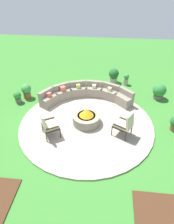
% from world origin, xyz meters
% --- Properties ---
extents(ground_plane, '(24.00, 24.00, 0.00)m').
position_xyz_m(ground_plane, '(0.00, 0.00, 0.00)').
color(ground_plane, '#387A2D').
extents(patio_circle, '(5.28, 5.28, 0.06)m').
position_xyz_m(patio_circle, '(0.00, 0.00, 0.03)').
color(patio_circle, '#9E9384').
rests_on(patio_circle, ground_plane).
extents(mulch_bed_right, '(1.54, 1.53, 0.04)m').
position_xyz_m(mulch_bed_right, '(2.38, -3.56, 0.02)').
color(mulch_bed_right, '#472B19').
rests_on(mulch_bed_right, ground_plane).
extents(fire_pit, '(1.08, 1.08, 0.66)m').
position_xyz_m(fire_pit, '(0.00, 0.00, 0.31)').
color(fire_pit, gray).
rests_on(fire_pit, patio_circle).
extents(curved_stone_bench, '(4.13, 1.71, 0.71)m').
position_xyz_m(curved_stone_bench, '(-0.22, 1.73, 0.35)').
color(curved_stone_bench, gray).
rests_on(curved_stone_bench, patio_circle).
extents(lounge_chair_front_left, '(0.78, 0.81, 1.09)m').
position_xyz_m(lounge_chair_front_left, '(-1.28, -0.87, 0.62)').
color(lounge_chair_front_left, '#2D2319').
rests_on(lounge_chair_front_left, patio_circle).
extents(lounge_chair_front_right, '(0.79, 0.77, 1.01)m').
position_xyz_m(lounge_chair_front_right, '(1.44, -0.56, 0.59)').
color(lounge_chair_front_right, '#2D2319').
rests_on(lounge_chair_front_right, patio_circle).
extents(potted_plant_0, '(0.61, 0.61, 0.76)m').
position_xyz_m(potted_plant_0, '(3.17, 2.28, 0.40)').
color(potted_plant_0, '#605B56').
rests_on(potted_plant_0, ground_plane).
extents(potted_plant_2, '(0.28, 0.28, 0.61)m').
position_xyz_m(potted_plant_2, '(1.70, 3.50, 0.32)').
color(potted_plant_2, '#A89E8E').
rests_on(potted_plant_2, ground_plane).
extents(potted_plant_3, '(0.53, 0.53, 0.79)m').
position_xyz_m(potted_plant_3, '(1.04, 3.68, 0.43)').
color(potted_plant_3, '#A89E8E').
rests_on(potted_plant_3, ground_plane).
extents(potted_plant_4, '(0.46, 0.46, 0.72)m').
position_xyz_m(potted_plant_4, '(-3.02, 1.65, 0.40)').
color(potted_plant_4, brown).
rests_on(potted_plant_4, ground_plane).
extents(potted_plant_5, '(0.35, 0.35, 0.56)m').
position_xyz_m(potted_plant_5, '(-3.29, 1.21, 0.31)').
color(potted_plant_5, '#605B56').
rests_on(potted_plant_5, ground_plane).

